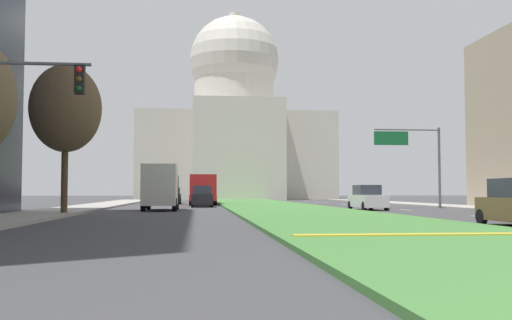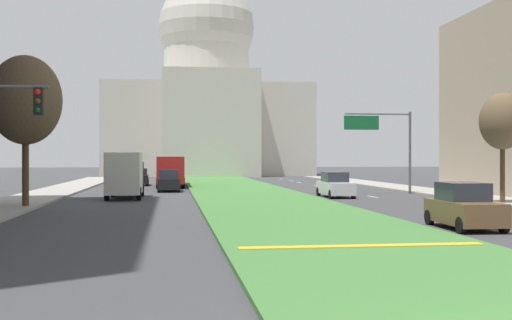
{
  "view_description": "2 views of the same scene",
  "coord_description": "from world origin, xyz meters",
  "px_view_note": "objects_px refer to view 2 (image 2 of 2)",
  "views": [
    {
      "loc": [
        -6.47,
        -4.05,
        1.36
      ],
      "look_at": [
        -1.07,
        49.0,
        4.24
      ],
      "focal_mm": 40.73,
      "sensor_mm": 36.0,
      "label": 1
    },
    {
      "loc": [
        -5.83,
        -7.01,
        2.88
      ],
      "look_at": [
        0.78,
        42.01,
        2.67
      ],
      "focal_mm": 44.22,
      "sensor_mm": 36.0,
      "label": 2
    }
  ],
  "objects_px": {
    "capitol_building": "(207,99)",
    "box_truck_delivery": "(125,175)",
    "street_tree_right_mid": "(503,122)",
    "sedan_midblock": "(335,185)",
    "city_bus": "(171,169)",
    "street_tree_left_mid": "(25,101)",
    "sedan_far_horizon": "(139,177)",
    "overhead_guide_sign": "(385,135)",
    "sedan_lead_stopped": "(464,207)",
    "sedan_distant": "(169,181)"
  },
  "relations": [
    {
      "from": "sedan_lead_stopped",
      "to": "sedan_distant",
      "type": "distance_m",
      "value": 31.99
    },
    {
      "from": "overhead_guide_sign",
      "to": "sedan_midblock",
      "type": "distance_m",
      "value": 7.16
    },
    {
      "from": "overhead_guide_sign",
      "to": "city_bus",
      "type": "relative_size",
      "value": 0.59
    },
    {
      "from": "capitol_building",
      "to": "city_bus",
      "type": "xyz_separation_m",
      "value": [
        -5.9,
        -41.41,
        -10.79
      ]
    },
    {
      "from": "overhead_guide_sign",
      "to": "sedan_midblock",
      "type": "height_order",
      "value": "overhead_guide_sign"
    },
    {
      "from": "sedan_distant",
      "to": "city_bus",
      "type": "bearing_deg",
      "value": 89.14
    },
    {
      "from": "overhead_guide_sign",
      "to": "city_bus",
      "type": "height_order",
      "value": "overhead_guide_sign"
    },
    {
      "from": "sedan_midblock",
      "to": "city_bus",
      "type": "xyz_separation_m",
      "value": [
        -11.83,
        18.08,
        0.92
      ]
    },
    {
      "from": "city_bus",
      "to": "street_tree_left_mid",
      "type": "bearing_deg",
      "value": -107.61
    },
    {
      "from": "street_tree_right_mid",
      "to": "sedan_lead_stopped",
      "type": "bearing_deg",
      "value": -124.93
    },
    {
      "from": "sedan_lead_stopped",
      "to": "sedan_midblock",
      "type": "xyz_separation_m",
      "value": [
        0.04,
        20.29,
        -0.02
      ]
    },
    {
      "from": "sedan_far_horizon",
      "to": "overhead_guide_sign",
      "type": "bearing_deg",
      "value": -41.73
    },
    {
      "from": "sedan_distant",
      "to": "sedan_far_horizon",
      "type": "distance_m",
      "value": 12.35
    },
    {
      "from": "street_tree_right_mid",
      "to": "box_truck_delivery",
      "type": "distance_m",
      "value": 24.99
    },
    {
      "from": "sedan_midblock",
      "to": "box_truck_delivery",
      "type": "distance_m",
      "value": 14.99
    },
    {
      "from": "capitol_building",
      "to": "sedan_lead_stopped",
      "type": "bearing_deg",
      "value": -85.77
    },
    {
      "from": "capitol_building",
      "to": "sedan_distant",
      "type": "distance_m",
      "value": 51.8
    },
    {
      "from": "street_tree_left_mid",
      "to": "sedan_far_horizon",
      "type": "distance_m",
      "value": 29.64
    },
    {
      "from": "street_tree_left_mid",
      "to": "sedan_distant",
      "type": "xyz_separation_m",
      "value": [
        7.96,
        16.81,
        -5.23
      ]
    },
    {
      "from": "street_tree_left_mid",
      "to": "capitol_building",
      "type": "bearing_deg",
      "value": 78.19
    },
    {
      "from": "overhead_guide_sign",
      "to": "box_truck_delivery",
      "type": "bearing_deg",
      "value": -171.18
    },
    {
      "from": "box_truck_delivery",
      "to": "city_bus",
      "type": "height_order",
      "value": "box_truck_delivery"
    },
    {
      "from": "box_truck_delivery",
      "to": "city_bus",
      "type": "bearing_deg",
      "value": 79.97
    },
    {
      "from": "capitol_building",
      "to": "box_truck_delivery",
      "type": "relative_size",
      "value": 5.17
    },
    {
      "from": "street_tree_right_mid",
      "to": "sedan_lead_stopped",
      "type": "distance_m",
      "value": 14.84
    },
    {
      "from": "capitol_building",
      "to": "street_tree_right_mid",
      "type": "distance_m",
      "value": 69.95
    },
    {
      "from": "sedan_midblock",
      "to": "box_truck_delivery",
      "type": "relative_size",
      "value": 0.73
    },
    {
      "from": "street_tree_left_mid",
      "to": "sedan_far_horizon",
      "type": "height_order",
      "value": "street_tree_left_mid"
    },
    {
      "from": "sedan_lead_stopped",
      "to": "street_tree_right_mid",
      "type": "bearing_deg",
      "value": 55.07
    },
    {
      "from": "overhead_guide_sign",
      "to": "street_tree_right_mid",
      "type": "height_order",
      "value": "street_tree_right_mid"
    },
    {
      "from": "sedan_distant",
      "to": "capitol_building",
      "type": "bearing_deg",
      "value": 83.14
    },
    {
      "from": "sedan_lead_stopped",
      "to": "overhead_guide_sign",
      "type": "bearing_deg",
      "value": 78.07
    },
    {
      "from": "sedan_far_horizon",
      "to": "capitol_building",
      "type": "bearing_deg",
      "value": 76.54
    },
    {
      "from": "sedan_far_horizon",
      "to": "box_truck_delivery",
      "type": "xyz_separation_m",
      "value": [
        0.1,
        -20.97,
        0.86
      ]
    },
    {
      "from": "overhead_guide_sign",
      "to": "street_tree_left_mid",
      "type": "xyz_separation_m",
      "value": [
        -24.91,
        -10.88,
        1.45
      ]
    },
    {
      "from": "sedan_distant",
      "to": "sedan_midblock",
      "type": "bearing_deg",
      "value": -38.15
    },
    {
      "from": "capitol_building",
      "to": "sedan_far_horizon",
      "type": "xyz_separation_m",
      "value": [
        -9.13,
        -38.15,
        -11.74
      ]
    },
    {
      "from": "city_bus",
      "to": "sedan_distant",
      "type": "bearing_deg",
      "value": -90.86
    },
    {
      "from": "capitol_building",
      "to": "street_tree_right_mid",
      "type": "relative_size",
      "value": 4.87
    },
    {
      "from": "sedan_distant",
      "to": "city_bus",
      "type": "distance_m",
      "value": 8.74
    },
    {
      "from": "overhead_guide_sign",
      "to": "street_tree_left_mid",
      "type": "bearing_deg",
      "value": -156.39
    },
    {
      "from": "capitol_building",
      "to": "city_bus",
      "type": "relative_size",
      "value": 3.01
    },
    {
      "from": "street_tree_left_mid",
      "to": "city_bus",
      "type": "relative_size",
      "value": 0.79
    },
    {
      "from": "sedan_midblock",
      "to": "sedan_distant",
      "type": "relative_size",
      "value": 1.0
    },
    {
      "from": "street_tree_left_mid",
      "to": "street_tree_right_mid",
      "type": "distance_m",
      "value": 28.08
    },
    {
      "from": "sedan_lead_stopped",
      "to": "box_truck_delivery",
      "type": "height_order",
      "value": "box_truck_delivery"
    },
    {
      "from": "sedan_midblock",
      "to": "box_truck_delivery",
      "type": "xyz_separation_m",
      "value": [
        -14.96,
        0.37,
        0.83
      ]
    },
    {
      "from": "street_tree_right_mid",
      "to": "box_truck_delivery",
      "type": "xyz_separation_m",
      "value": [
        -23.08,
        8.99,
        -3.35
      ]
    },
    {
      "from": "street_tree_left_mid",
      "to": "sedan_lead_stopped",
      "type": "relative_size",
      "value": 2.08
    },
    {
      "from": "sedan_far_horizon",
      "to": "city_bus",
      "type": "distance_m",
      "value": 4.69
    }
  ]
}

